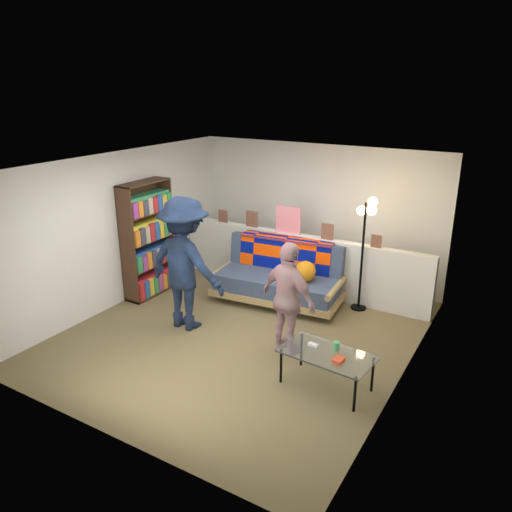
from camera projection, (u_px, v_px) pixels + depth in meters
The scene contains 10 objects.
ground at pixel (242, 334), 7.09m from camera, with size 5.00×5.00×0.00m, color brown.
room_shell at pixel (259, 212), 6.91m from camera, with size 4.60×5.05×2.45m.
half_wall_ledge at pixel (298, 263), 8.38m from camera, with size 4.45×0.15×1.00m, color silver.
ledge_decor at pixel (287, 222), 8.25m from camera, with size 2.97×0.02×0.45m.
futon_sofa at pixel (280, 278), 8.00m from camera, with size 2.13×1.17×0.88m.
bookshelf at pixel (148, 243), 8.15m from camera, with size 0.32×0.95×1.90m.
coffee_table at pixel (327, 356), 5.73m from camera, with size 1.11×0.68×0.55m.
floor_lamp at pixel (366, 232), 7.46m from camera, with size 0.35×0.33×1.78m.
person_left at pixel (185, 264), 7.01m from camera, with size 1.24×0.71×1.92m, color black.
person_right at pixel (289, 299), 6.38m from camera, with size 0.89×0.37×1.51m, color pink.
Camera 1 is at (3.39, -5.33, 3.41)m, focal length 35.00 mm.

